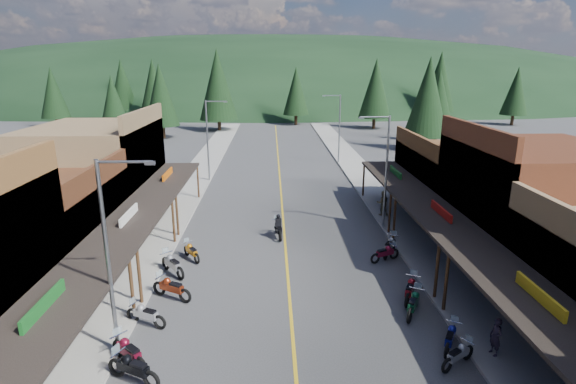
{
  "coord_description": "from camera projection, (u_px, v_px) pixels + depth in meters",
  "views": [
    {
      "loc": [
        -0.83,
        -21.96,
        11.24
      ],
      "look_at": [
        0.26,
        7.11,
        3.0
      ],
      "focal_mm": 28.0,
      "sensor_mm": 36.0,
      "label": 1
    }
  ],
  "objects": [
    {
      "name": "bike_west_4",
      "position": [
        133.0,
        367.0,
        16.3
      ],
      "size": [
        2.4,
        1.72,
        1.32
      ],
      "primitive_type": null,
      "rotation": [
        0.0,
        0.0,
        1.11
      ],
      "color": "black",
      "rests_on": "ground"
    },
    {
      "name": "bike_west_5",
      "position": [
        129.0,
        351.0,
        17.23
      ],
      "size": [
        2.22,
        2.14,
        1.32
      ],
      "primitive_type": null,
      "rotation": [
        0.0,
        0.0,
        0.82
      ],
      "color": "maroon",
      "rests_on": "ground"
    },
    {
      "name": "bike_east_4",
      "position": [
        458.0,
        354.0,
        17.24
      ],
      "size": [
        1.92,
        1.57,
        1.08
      ],
      "primitive_type": null,
      "rotation": [
        0.0,
        0.0,
        -0.98
      ],
      "color": "#929397",
      "rests_on": "ground"
    },
    {
      "name": "bike_east_8",
      "position": [
        385.0,
        252.0,
        26.52
      ],
      "size": [
        2.09,
        1.46,
        1.14
      ],
      "primitive_type": null,
      "rotation": [
        0.0,
        0.0,
        -1.13
      ],
      "color": "maroon",
      "rests_on": "ground"
    },
    {
      "name": "pine_1",
      "position": [
        154.0,
        86.0,
        88.68
      ],
      "size": [
        5.88,
        5.88,
        12.5
      ],
      "color": "black",
      "rests_on": "ground"
    },
    {
      "name": "bike_east_5",
      "position": [
        451.0,
        336.0,
        18.31
      ],
      "size": [
        1.6,
        2.05,
        1.14
      ],
      "primitive_type": null,
      "rotation": [
        0.0,
        0.0,
        -0.55
      ],
      "color": "navy",
      "rests_on": "ground"
    },
    {
      "name": "streetlight_0",
      "position": [
        111.0,
        251.0,
        16.97
      ],
      "size": [
        2.16,
        0.18,
        8.0
      ],
      "color": "gray",
      "rests_on": "ground"
    },
    {
      "name": "pine_3",
      "position": [
        296.0,
        91.0,
        86.04
      ],
      "size": [
        5.04,
        5.04,
        11.0
      ],
      "color": "black",
      "rests_on": "ground"
    },
    {
      "name": "bike_east_7",
      "position": [
        410.0,
        288.0,
        22.12
      ],
      "size": [
        1.66,
        2.31,
        1.27
      ],
      "primitive_type": null,
      "rotation": [
        0.0,
        0.0,
        -0.47
      ],
      "color": "maroon",
      "rests_on": "ground"
    },
    {
      "name": "ground",
      "position": [
        288.0,
        281.0,
        24.2
      ],
      "size": [
        220.0,
        220.0,
        0.0
      ],
      "primitive_type": "plane",
      "color": "#38383A",
      "rests_on": "ground"
    },
    {
      "name": "bike_west_7",
      "position": [
        171.0,
        287.0,
        22.2
      ],
      "size": [
        2.4,
        1.8,
        1.32
      ],
      "primitive_type": null,
      "rotation": [
        0.0,
        0.0,
        1.06
      ],
      "color": "maroon",
      "rests_on": "ground"
    },
    {
      "name": "ridge_hill",
      "position": [
        273.0,
        99.0,
        154.01
      ],
      "size": [
        310.0,
        140.0,
        60.0
      ],
      "primitive_type": "ellipsoid",
      "color": "black",
      "rests_on": "ground"
    },
    {
      "name": "pine_8",
      "position": [
        113.0,
        106.0,
        60.25
      ],
      "size": [
        4.48,
        4.48,
        10.0
      ],
      "color": "black",
      "rests_on": "ground"
    },
    {
      "name": "streetlight_1",
      "position": [
        209.0,
        137.0,
        43.89
      ],
      "size": [
        2.16,
        0.18,
        8.0
      ],
      "color": "gray",
      "rests_on": "ground"
    },
    {
      "name": "bike_east_9",
      "position": [
        390.0,
        245.0,
        27.4
      ],
      "size": [
        1.81,
        2.33,
        1.3
      ],
      "primitive_type": null,
      "rotation": [
        0.0,
        0.0,
        -0.54
      ],
      "color": "gray",
      "rests_on": "ground"
    },
    {
      "name": "pine_4",
      "position": [
        376.0,
        88.0,
        80.57
      ],
      "size": [
        5.88,
        5.88,
        12.5
      ],
      "color": "black",
      "rests_on": "ground"
    },
    {
      "name": "shop_east_2",
      "position": [
        530.0,
        207.0,
        25.37
      ],
      "size": [
        10.9,
        9.0,
        8.2
      ],
      "color": "#562B19",
      "rests_on": "ground"
    },
    {
      "name": "pine_10",
      "position": [
        161.0,
        95.0,
        69.79
      ],
      "size": [
        5.38,
        5.38,
        11.6
      ],
      "color": "black",
      "rests_on": "ground"
    },
    {
      "name": "shop_east_3",
      "position": [
        459.0,
        181.0,
        34.87
      ],
      "size": [
        10.9,
        10.2,
        6.2
      ],
      "color": "#4C2D16",
      "rests_on": "ground"
    },
    {
      "name": "shop_west_2",
      "position": [
        37.0,
        230.0,
        24.65
      ],
      "size": [
        10.9,
        9.0,
        6.2
      ],
      "color": "#3F2111",
      "rests_on": "ground"
    },
    {
      "name": "sidewalk_west",
      "position": [
        190.0,
        186.0,
        43.1
      ],
      "size": [
        3.4,
        94.0,
        0.15
      ],
      "primitive_type": "cube",
      "color": "gray",
      "rests_on": "ground"
    },
    {
      "name": "bike_west_9",
      "position": [
        191.0,
        251.0,
        26.75
      ],
      "size": [
        1.67,
        2.03,
        1.14
      ],
      "primitive_type": null,
      "rotation": [
        0.0,
        0.0,
        0.6
      ],
      "color": "#BC6E0D",
      "rests_on": "ground"
    },
    {
      "name": "streetlight_2",
      "position": [
        384.0,
        167.0,
        30.93
      ],
      "size": [
        2.16,
        0.18,
        8.0
      ],
      "color": "gray",
      "rests_on": "ground"
    },
    {
      "name": "pine_5",
      "position": [
        440.0,
        81.0,
        92.48
      ],
      "size": [
        6.72,
        6.72,
        14.0
      ],
      "color": "black",
      "rests_on": "ground"
    },
    {
      "name": "pine_11",
      "position": [
        428.0,
        97.0,
        59.5
      ],
      "size": [
        5.82,
        5.82,
        12.4
      ],
      "color": "black",
      "rests_on": "ground"
    },
    {
      "name": "pine_0",
      "position": [
        53.0,
        93.0,
        80.62
      ],
      "size": [
        5.04,
        5.04,
        11.0
      ],
      "color": "black",
      "rests_on": "ground"
    },
    {
      "name": "pedestrian_east_b",
      "position": [
        383.0,
        203.0,
        34.25
      ],
      "size": [
        0.97,
        0.61,
        1.9
      ],
      "primitive_type": "imported",
      "rotation": [
        0.0,
        0.0,
        3.05
      ],
      "color": "brown",
      "rests_on": "sidewalk_east"
    },
    {
      "name": "centerline",
      "position": [
        280.0,
        186.0,
        43.43
      ],
      "size": [
        0.15,
        90.0,
        0.01
      ],
      "primitive_type": "cube",
      "color": "gold",
      "rests_on": "ground"
    },
    {
      "name": "bike_west_8",
      "position": [
        172.0,
        264.0,
        24.8
      ],
      "size": [
        2.1,
        2.3,
        1.34
      ],
      "primitive_type": null,
      "rotation": [
        0.0,
        0.0,
        0.69
      ],
      "color": "gray",
      "rests_on": "ground"
    },
    {
      "name": "pine_2",
      "position": [
        218.0,
        85.0,
        77.44
      ],
      "size": [
        6.72,
        6.72,
        14.0
      ],
      "color": "black",
      "rests_on": "ground"
    },
    {
      "name": "shop_west_3",
      "position": [
        99.0,
        172.0,
        33.62
      ],
      "size": [
        10.9,
        10.2,
        8.2
      ],
      "color": "brown",
      "rests_on": "ground"
    },
    {
      "name": "bike_east_6",
      "position": [
        414.0,
        302.0,
        20.81
      ],
      "size": [
        1.72,
        2.3,
        1.27
      ],
      "primitive_type": null,
      "rotation": [
        0.0,
        0.0,
        -0.51
      ],
      "color": "#0E4829",
      "rests_on": "ground"
    },
    {
      "name": "rider_on_bike",
      "position": [
        278.0,
        228.0,
        30.23
      ],
      "size": [
        1.05,
        2.33,
        1.71
      ],
      "rotation": [
        0.0,
        0.0,
        0.14
      ],
      "color": "black",
      "rests_on": "ground"
    },
    {
      "name": "streetlight_3",
      "position": [
        338.0,
        126.0,
        52.08
      ],
      "size": [
        2.16,
        0.18,
        8.0
      ],
      "color": "gray",
      "rests_on": "ground"
    },
    {
      "name": "bike_west_6",
      "position": [
        146.0,
        314.0,
        19.94
      ],
      "size": [
        2.18,
        1.53,
        1.19
      ],
      "primitive_type": null,
      "rotation": [
        0.0,
        0.0,
        1.13
      ],
      "color": "#A7A6AC",
      "rests_on": "ground"
    },
    {
      "name": "pine_7",
      "position": [
        122.0,
        85.0,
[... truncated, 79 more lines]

